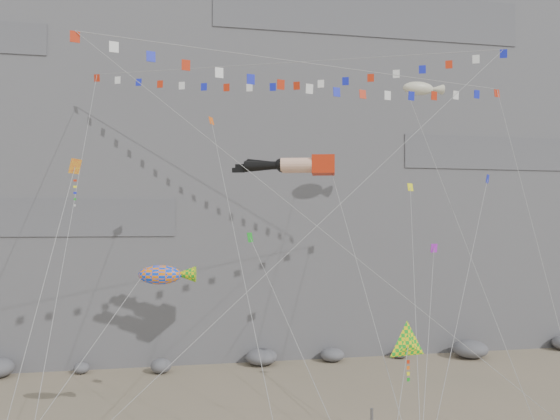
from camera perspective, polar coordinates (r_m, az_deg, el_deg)
The scene contains 14 objects.
cliff at distance 61.20m, azimuth -4.12°, elevation 11.26°, with size 80.00×28.00×50.00m, color slate.
talus_boulders at distance 46.10m, azimuth -1.94°, elevation -15.14°, with size 60.00×3.00×1.20m, color slate, non-canonical shape.
legs_kite at distance 34.29m, azimuth 1.61°, elevation 4.65°, with size 6.57×15.01×19.72m.
flag_banner_upper at distance 39.88m, azimuth 0.46°, elevation 15.08°, with size 27.20×19.39×29.91m.
flag_banner_lower at distance 32.66m, azimuth 4.58°, elevation 14.80°, with size 26.19×8.79×24.77m.
harlequin_kite at distance 30.03m, azimuth -20.65°, elevation 4.15°, with size 3.11×7.31×15.91m.
fish_windsock at distance 29.81m, azimuth -12.47°, elevation -6.66°, with size 8.81×6.50×12.52m.
delta_kite at distance 25.81m, azimuth 13.25°, elevation -13.55°, with size 3.57×3.45×7.63m.
blimp_windsock at distance 42.60m, azimuth 14.27°, elevation 12.14°, with size 3.70×13.09×24.81m.
small_kite_a at distance 37.36m, azimuth -7.08°, elevation 8.75°, with size 2.78×17.53×25.07m.
small_kite_b at distance 35.00m, azimuth 15.78°, elevation -4.10°, with size 6.85×11.48×15.96m.
small_kite_c at distance 30.66m, azimuth -3.04°, elevation -3.14°, with size 4.29×9.86×14.52m.
small_kite_d at distance 37.41m, azimuth 13.47°, elevation 1.95°, with size 6.72×15.15×20.99m.
small_kite_e at distance 35.66m, azimuth 20.80°, elevation 2.70°, with size 8.96×8.82×18.34m.
Camera 1 is at (-6.92, -27.28, 11.42)m, focal length 35.00 mm.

